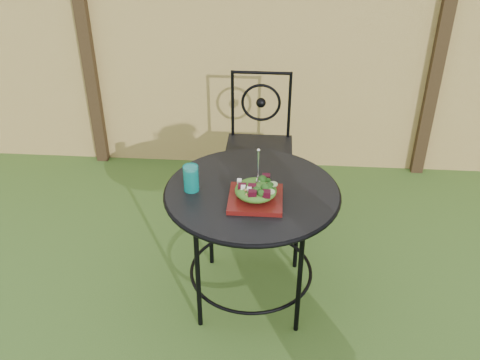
% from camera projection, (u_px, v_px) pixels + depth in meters
% --- Properties ---
extents(fence, '(8.00, 0.12, 1.90)m').
position_uv_depth(fence, '(259.00, 52.00, 3.99)').
color(fence, '#E8C672').
rests_on(fence, ground).
extents(patio_table, '(0.92, 0.92, 0.72)m').
position_uv_depth(patio_table, '(252.00, 212.00, 2.84)').
color(patio_table, black).
rests_on(patio_table, ground).
extents(patio_chair, '(0.46, 0.46, 0.95)m').
position_uv_depth(patio_chair, '(259.00, 140.00, 3.73)').
color(patio_chair, black).
rests_on(patio_chair, ground).
extents(salad_plate, '(0.27, 0.27, 0.02)m').
position_uv_depth(salad_plate, '(256.00, 199.00, 2.68)').
color(salad_plate, '#4F120B').
rests_on(salad_plate, patio_table).
extents(salad, '(0.21, 0.21, 0.08)m').
position_uv_depth(salad, '(256.00, 190.00, 2.65)').
color(salad, '#235614').
rests_on(salad, salad_plate).
extents(fork, '(0.01, 0.01, 0.18)m').
position_uv_depth(fork, '(258.00, 168.00, 2.58)').
color(fork, silver).
rests_on(fork, salad).
extents(drinking_glass, '(0.08, 0.08, 0.14)m').
position_uv_depth(drinking_glass, '(191.00, 178.00, 2.74)').
color(drinking_glass, '#0A7E75').
rests_on(drinking_glass, patio_table).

